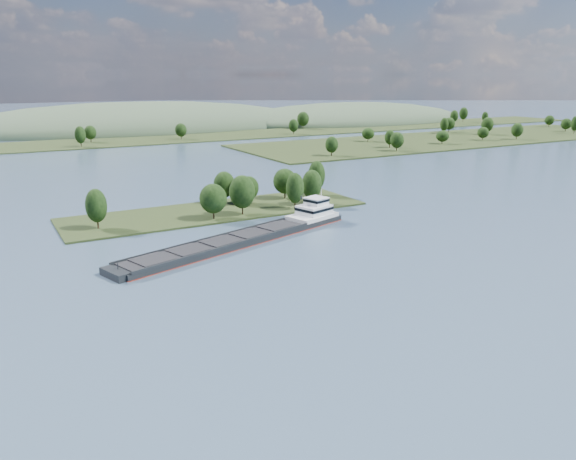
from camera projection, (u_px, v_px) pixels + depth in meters
ground at (312, 263)px, 136.07m from camera, size 1800.00×1800.00×0.00m
tree_island at (238, 198)px, 187.81m from camera, size 100.00×30.00×14.11m
right_bank at (458, 138)px, 395.67m from camera, size 320.00×90.00×14.96m
back_shoreline at (105, 142)px, 375.51m from camera, size 900.00×60.00×15.29m
hill_east at (351, 121)px, 552.75m from camera, size 260.00×140.00×36.00m
hill_west at (140, 128)px, 483.84m from camera, size 320.00×160.00×44.00m
cargo_barge at (254, 234)px, 155.70m from camera, size 76.61×31.67×10.47m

